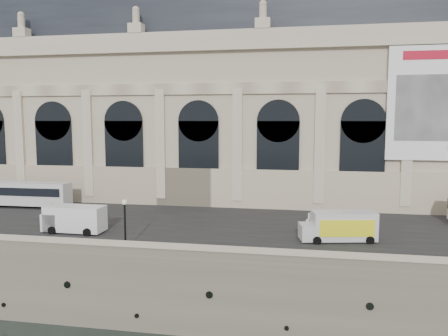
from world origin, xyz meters
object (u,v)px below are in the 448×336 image
object	(u,v)px
bus_left	(28,193)
van_c	(332,225)
van_b	(72,219)
box_truck	(339,226)
lamp_right	(125,225)

from	to	relation	value
bus_left	van_c	bearing A→B (deg)	-11.49
van_b	box_truck	distance (m)	25.92
bus_left	box_truck	distance (m)	38.80
van_c	lamp_right	bearing A→B (deg)	-157.13
van_b	van_c	size ratio (longest dim) A/B	1.13
box_truck	lamp_right	world-z (taller)	lamp_right
bus_left	box_truck	bearing A→B (deg)	-13.40
bus_left	van_b	size ratio (longest dim) A/B	1.83
bus_left	lamp_right	bearing A→B (deg)	-37.74
van_b	bus_left	bearing A→B (deg)	138.83
box_truck	van_c	bearing A→B (deg)	110.23
bus_left	lamp_right	world-z (taller)	lamp_right
van_b	box_truck	world-z (taller)	box_truck
box_truck	lamp_right	bearing A→B (deg)	-161.63
van_c	van_b	bearing A→B (deg)	-173.70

